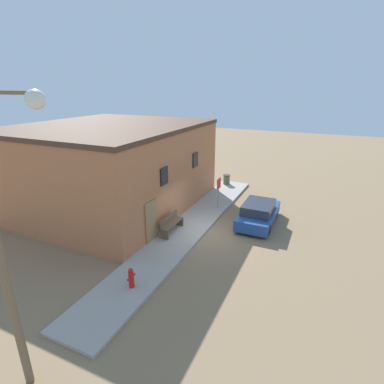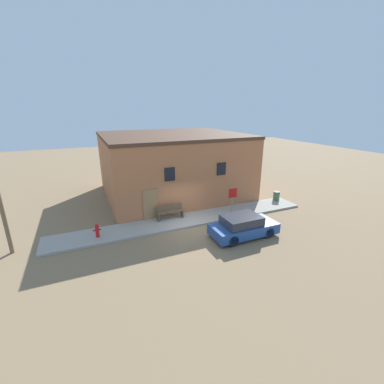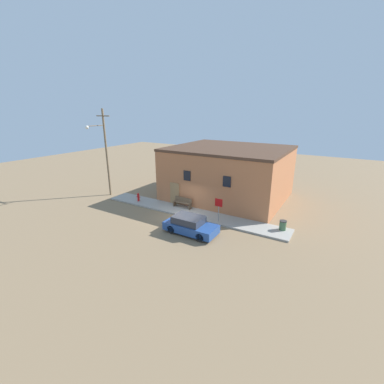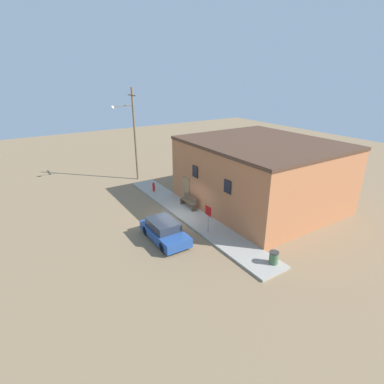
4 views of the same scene
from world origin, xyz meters
The scene contains 8 objects.
ground_plane centered at (0.00, 0.00, 0.00)m, with size 80.00×80.00×0.00m, color #846B4C.
sidewalk centered at (0.00, 1.06, 0.07)m, with size 17.46×2.12×0.14m.
brick_building centered at (1.14, 7.01, 2.60)m, with size 11.21×9.90×5.20m.
fire_hydrant centered at (-5.69, 0.83, 0.55)m, with size 0.44×0.21×0.82m.
stop_sign centered at (3.13, 0.53, 1.46)m, with size 0.65×0.06×1.90m.
bench centered at (-1.01, 1.64, 0.62)m, with size 1.77×0.44×0.93m.
trash_bin centered at (7.95, 1.57, 0.51)m, with size 0.53×0.53×0.74m.
parked_car centered at (2.16, -2.21, 0.63)m, with size 3.93×1.75×1.31m.
Camera 1 is at (-13.42, -5.22, 7.38)m, focal length 28.00 mm.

